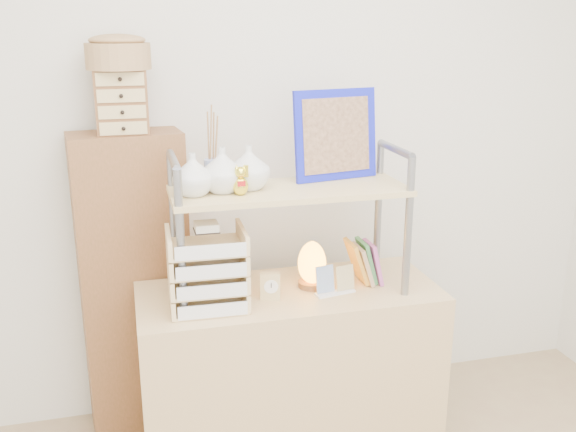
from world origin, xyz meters
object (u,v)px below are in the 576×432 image
Objects in this scene: letter_tray at (208,274)px; salt_lamp at (312,264)px; desk at (289,374)px; cabinet at (135,287)px.

letter_tray reaches higher than salt_lamp.
letter_tray reaches higher than desk.
letter_tray is 0.44m from salt_lamp.
letter_tray is at bearing -167.86° from desk.
cabinet is 0.80m from salt_lamp.
letter_tray is 1.73× the size of salt_lamp.
salt_lamp reaches higher than desk.
desk is at bearing -171.50° from salt_lamp.
salt_lamp is at bearing 11.32° from letter_tray.
salt_lamp is (0.69, -0.36, 0.17)m from cabinet.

